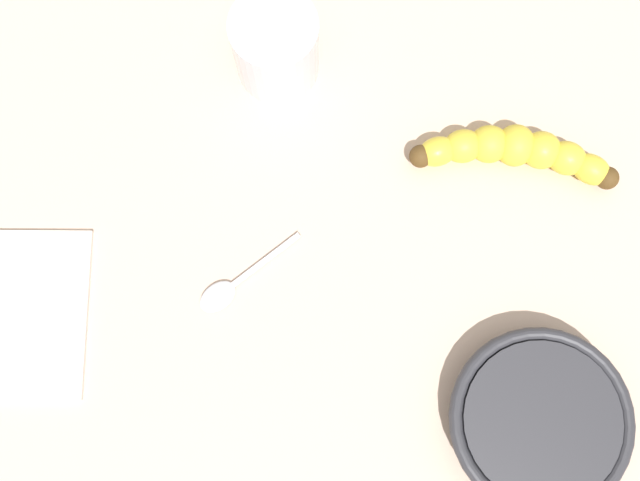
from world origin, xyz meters
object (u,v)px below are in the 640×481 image
teaspoon (224,292)px  banana (515,152)px  ceramic_bowl (539,420)px  smoothie_glass (276,48)px

teaspoon → banana: bearing=167.7°
ceramic_bowl → teaspoon: bearing=94.3°
smoothie_glass → teaspoon: 22.88cm
banana → teaspoon: bearing=32.5°
banana → ceramic_bowl: (-21.22, -11.50, 0.29)cm
ceramic_bowl → banana: bearing=28.5°
banana → teaspoon: size_ratio=1.71×
smoothie_glass → ceramic_bowl: (-19.63, -35.35, -1.90)cm
smoothie_glass → ceramic_bowl: smoothie_glass is taller
banana → smoothie_glass: (-1.59, 23.85, 2.20)cm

